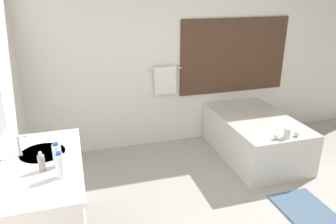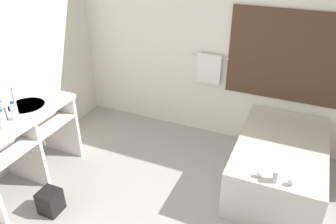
% 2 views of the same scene
% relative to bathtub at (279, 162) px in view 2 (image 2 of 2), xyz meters
% --- Properties ---
extents(wall_back_with_blinds, '(7.40, 0.13, 2.70)m').
position_rel_bathtub_xyz_m(wall_back_with_blinds, '(-0.76, 0.80, 1.03)').
color(wall_back_with_blinds, white).
rests_on(wall_back_with_blinds, ground_plane).
extents(vanity_counter, '(0.64, 1.26, 0.90)m').
position_rel_bathtub_xyz_m(vanity_counter, '(-2.65, -1.06, 0.33)').
color(vanity_counter, white).
rests_on(vanity_counter, ground_plane).
extents(sink_faucet, '(0.09, 0.04, 0.18)m').
position_rel_bathtub_xyz_m(sink_faucet, '(-2.83, -0.89, 0.67)').
color(sink_faucet, silver).
rests_on(sink_faucet, vanity_counter).
extents(bathtub, '(0.93, 1.52, 0.69)m').
position_rel_bathtub_xyz_m(bathtub, '(0.00, 0.00, 0.00)').
color(bathtub, silver).
rests_on(bathtub, ground_plane).
extents(water_bottle_1, '(0.07, 0.07, 0.21)m').
position_rel_bathtub_xyz_m(water_bottle_1, '(-2.52, -1.17, 0.68)').
color(water_bottle_1, white).
rests_on(water_bottle_1, vanity_counter).
extents(water_bottle_2, '(0.07, 0.07, 0.21)m').
position_rel_bathtub_xyz_m(water_bottle_2, '(-2.50, -1.34, 0.68)').
color(water_bottle_2, white).
rests_on(water_bottle_2, vanity_counter).
extents(soap_dispenser, '(0.05, 0.05, 0.16)m').
position_rel_bathtub_xyz_m(soap_dispenser, '(-2.64, -1.21, 0.66)').
color(soap_dispenser, gray).
rests_on(soap_dispenser, vanity_counter).
extents(waste_bin, '(0.21, 0.21, 0.26)m').
position_rel_bathtub_xyz_m(waste_bin, '(-2.08, -1.37, -0.18)').
color(waste_bin, black).
rests_on(waste_bin, ground_plane).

